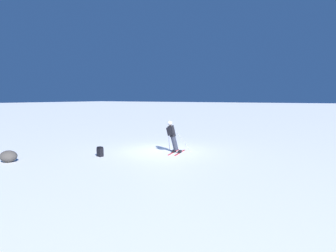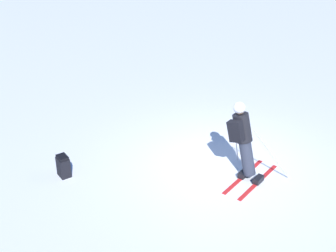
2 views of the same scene
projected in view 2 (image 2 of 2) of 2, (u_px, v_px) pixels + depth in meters
name	position (u px, v px, depth m)	size (l,w,h in m)	color
ground_plane	(220.00, 164.00, 10.62)	(300.00, 300.00, 0.00)	white
skier	(243.00, 138.00, 9.75)	(1.28, 1.69, 1.75)	red
spare_backpack	(63.00, 166.00, 10.10)	(0.33, 0.27, 0.50)	black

